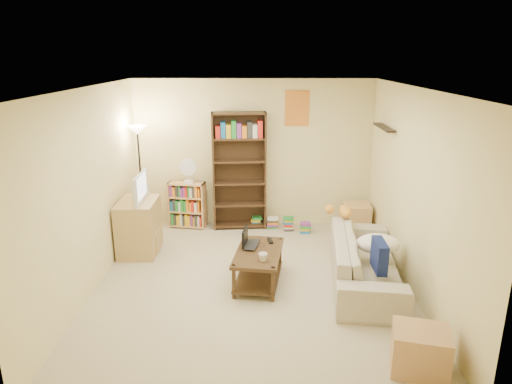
% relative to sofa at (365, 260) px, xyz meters
% --- Properties ---
extents(room, '(4.50, 4.54, 2.52)m').
position_rel_sofa_xyz_m(room, '(-1.47, -0.06, 1.32)').
color(room, tan).
rests_on(room, ground).
extents(sofa, '(2.30, 1.32, 0.61)m').
position_rel_sofa_xyz_m(sofa, '(0.00, 0.00, 0.00)').
color(sofa, '#B9B099').
rests_on(sofa, ground).
extents(navy_pillow, '(0.13, 0.41, 0.36)m').
position_rel_sofa_xyz_m(navy_pillow, '(0.05, -0.46, 0.28)').
color(navy_pillow, '#121D52').
rests_on(navy_pillow, sofa).
extents(cream_blanket, '(0.56, 0.40, 0.24)m').
position_rel_sofa_xyz_m(cream_blanket, '(0.16, 0.03, 0.22)').
color(cream_blanket, white).
rests_on(cream_blanket, sofa).
extents(tabby_cat, '(0.49, 0.22, 0.17)m').
position_rel_sofa_xyz_m(tabby_cat, '(-0.17, 0.83, 0.39)').
color(tabby_cat, orange).
rests_on(tabby_cat, sofa).
extents(coffee_table, '(0.70, 1.08, 0.45)m').
position_rel_sofa_xyz_m(coffee_table, '(-1.39, -0.04, -0.01)').
color(coffee_table, '#3D2B17').
rests_on(coffee_table, ground).
extents(laptop, '(0.46, 0.38, 0.03)m').
position_rel_sofa_xyz_m(laptop, '(-1.42, 0.11, 0.16)').
color(laptop, black).
rests_on(laptop, coffee_table).
extents(laptop_screen, '(0.06, 0.34, 0.22)m').
position_rel_sofa_xyz_m(laptop_screen, '(-1.57, 0.13, 0.28)').
color(laptop_screen, white).
rests_on(laptop_screen, laptop).
extents(mug, '(0.12, 0.12, 0.10)m').
position_rel_sofa_xyz_m(mug, '(-1.33, -0.33, 0.19)').
color(mug, silver).
rests_on(mug, coffee_table).
extents(tv_remote, '(0.08, 0.19, 0.02)m').
position_rel_sofa_xyz_m(tv_remote, '(-1.23, 0.28, 0.15)').
color(tv_remote, black).
rests_on(tv_remote, coffee_table).
extents(tv_stand, '(0.54, 0.76, 0.81)m').
position_rel_sofa_xyz_m(tv_stand, '(-3.18, 0.93, 0.10)').
color(tv_stand, tan).
rests_on(tv_stand, ground).
extents(television, '(0.72, 0.10, 0.41)m').
position_rel_sofa_xyz_m(television, '(-3.18, 0.93, 0.71)').
color(television, black).
rests_on(television, tv_stand).
extents(tall_bookshelf, '(0.91, 0.36, 1.98)m').
position_rel_sofa_xyz_m(tall_bookshelf, '(-1.71, 1.98, 0.74)').
color(tall_bookshelf, '#402D18').
rests_on(tall_bookshelf, ground).
extents(short_bookshelf, '(0.65, 0.35, 0.80)m').
position_rel_sofa_xyz_m(short_bookshelf, '(-2.61, 1.98, 0.09)').
color(short_bookshelf, tan).
rests_on(short_bookshelf, ground).
extents(desk_fan, '(0.28, 0.16, 0.42)m').
position_rel_sofa_xyz_m(desk_fan, '(-2.57, 1.94, 0.72)').
color(desk_fan, white).
rests_on(desk_fan, short_bookshelf).
extents(floor_lamp, '(0.31, 0.31, 1.81)m').
position_rel_sofa_xyz_m(floor_lamp, '(-3.28, 1.61, 1.14)').
color(floor_lamp, black).
rests_on(floor_lamp, ground).
extents(side_table, '(0.47, 0.47, 0.50)m').
position_rel_sofa_xyz_m(side_table, '(0.24, 1.73, -0.06)').
color(side_table, tan).
rests_on(side_table, ground).
extents(end_cabinet, '(0.60, 0.54, 0.43)m').
position_rel_sofa_xyz_m(end_cabinet, '(0.13, -1.76, -0.09)').
color(end_cabinet, tan).
rests_on(end_cabinet, ground).
extents(book_stacks, '(1.01, 0.46, 0.23)m').
position_rel_sofa_xyz_m(book_stacks, '(-1.00, 1.88, -0.21)').
color(book_stacks, red).
rests_on(book_stacks, ground).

